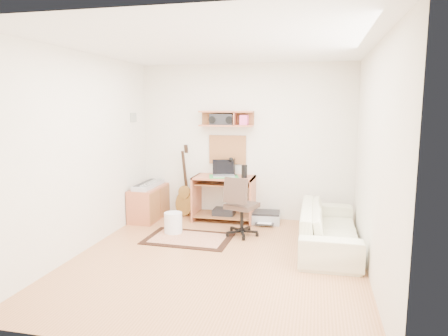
% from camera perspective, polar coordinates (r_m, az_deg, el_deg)
% --- Properties ---
extents(floor, '(3.60, 4.00, 0.01)m').
position_cam_1_polar(floor, '(5.24, -0.99, -12.73)').
color(floor, tan).
rests_on(floor, ground).
extents(ceiling, '(3.60, 4.00, 0.01)m').
position_cam_1_polar(ceiling, '(4.92, -1.07, 16.80)').
color(ceiling, white).
rests_on(ceiling, ground).
extents(back_wall, '(3.60, 0.01, 2.60)m').
position_cam_1_polar(back_wall, '(6.87, 3.01, 3.63)').
color(back_wall, silver).
rests_on(back_wall, ground).
extents(left_wall, '(0.01, 4.00, 2.60)m').
position_cam_1_polar(left_wall, '(5.63, -19.18, 2.00)').
color(left_wall, silver).
rests_on(left_wall, ground).
extents(right_wall, '(0.01, 4.00, 2.60)m').
position_cam_1_polar(right_wall, '(4.82, 20.31, 0.86)').
color(right_wall, silver).
rests_on(right_wall, ground).
extents(wall_shelf, '(0.90, 0.25, 0.26)m').
position_cam_1_polar(wall_shelf, '(6.77, 0.32, 6.96)').
color(wall_shelf, '#BF6743').
rests_on(wall_shelf, back_wall).
extents(cork_board, '(0.64, 0.03, 0.49)m').
position_cam_1_polar(cork_board, '(6.91, 0.51, 2.59)').
color(cork_board, '#A87E54').
rests_on(cork_board, back_wall).
extents(wall_photo, '(0.02, 0.20, 0.15)m').
position_cam_1_polar(wall_photo, '(6.90, -12.61, 6.95)').
color(wall_photo, '#4C8CBF').
rests_on(wall_photo, left_wall).
extents(desk, '(1.00, 0.55, 0.75)m').
position_cam_1_polar(desk, '(6.80, 0.00, -4.31)').
color(desk, '#BF6743').
rests_on(desk, floor).
extents(laptop, '(0.44, 0.44, 0.27)m').
position_cam_1_polar(laptop, '(6.69, -0.04, -0.07)').
color(laptop, silver).
rests_on(laptop, desk).
extents(speaker, '(0.10, 0.10, 0.21)m').
position_cam_1_polar(speaker, '(6.59, 2.88, -0.48)').
color(speaker, black).
rests_on(speaker, desk).
extents(desk_lamp, '(0.10, 0.10, 0.31)m').
position_cam_1_polar(desk_lamp, '(6.81, 1.51, 0.24)').
color(desk_lamp, black).
rests_on(desk_lamp, desk).
extents(pencil_cup, '(0.07, 0.07, 0.10)m').
position_cam_1_polar(pencil_cup, '(6.75, 2.86, -0.74)').
color(pencil_cup, '#374DA6').
rests_on(pencil_cup, desk).
extents(boombox, '(0.39, 0.18, 0.20)m').
position_cam_1_polar(boombox, '(6.79, -0.30, 6.79)').
color(boombox, black).
rests_on(boombox, wall_shelf).
extents(rug, '(1.25, 0.85, 0.02)m').
position_cam_1_polar(rug, '(5.99, -5.02, -9.82)').
color(rug, beige).
rests_on(rug, floor).
extents(task_chair, '(0.59, 0.59, 0.91)m').
position_cam_1_polar(task_chair, '(6.01, 2.53, -5.32)').
color(task_chair, '#392A22').
rests_on(task_chair, floor).
extents(cabinet, '(0.40, 0.90, 0.55)m').
position_cam_1_polar(cabinet, '(7.06, -10.51, -4.82)').
color(cabinet, '#BF6743').
rests_on(cabinet, floor).
extents(music_keyboard, '(0.26, 0.82, 0.07)m').
position_cam_1_polar(music_keyboard, '(6.99, -10.58, -2.34)').
color(music_keyboard, '#B2B5BA').
rests_on(music_keyboard, cabinet).
extents(guitar, '(0.37, 0.27, 1.25)m').
position_cam_1_polar(guitar, '(7.08, -5.62, -1.77)').
color(guitar, olive).
rests_on(guitar, floor).
extents(waste_basket, '(0.27, 0.27, 0.32)m').
position_cam_1_polar(waste_basket, '(6.22, -7.15, -7.68)').
color(waste_basket, white).
rests_on(waste_basket, floor).
extents(printer, '(0.50, 0.40, 0.18)m').
position_cam_1_polar(printer, '(6.76, 5.85, -6.97)').
color(printer, '#A5A8AA').
rests_on(printer, floor).
extents(sofa, '(0.56, 1.92, 0.75)m').
position_cam_1_polar(sofa, '(5.72, 14.58, -7.15)').
color(sofa, beige).
rests_on(sofa, floor).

